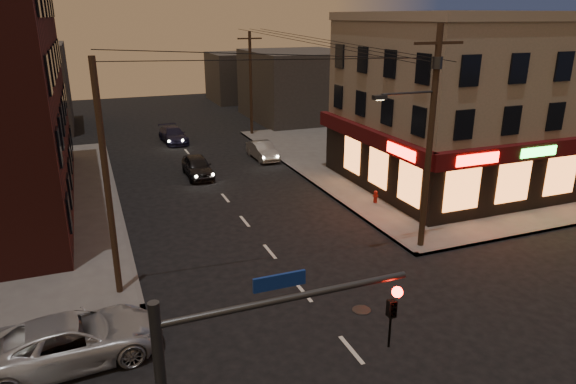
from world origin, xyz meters
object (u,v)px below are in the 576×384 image
sedan_mid (263,151)px  sedan_far (173,135)px  fire_hydrant (375,196)px  suv_cross (73,340)px  sedan_near (197,166)px

sedan_mid → sedan_far: 9.65m
sedan_mid → fire_hydrant: (2.80, -12.00, -0.12)m
sedan_mid → fire_hydrant: 12.32m
suv_cross → sedan_near: bearing=-27.9°
sedan_mid → sedan_far: bearing=122.6°
sedan_near → fire_hydrant: 12.56m
fire_hydrant → suv_cross: bearing=-151.3°
suv_cross → fire_hydrant: suv_cross is taller
sedan_mid → suv_cross: bearing=-124.4°
suv_cross → sedan_far: (8.00, 28.86, -0.11)m
suv_cross → sedan_near: suv_cross is taller
sedan_mid → sedan_far: sedan_mid is taller
suv_cross → sedan_mid: (13.44, 20.89, -0.10)m
suv_cross → sedan_mid: suv_cross is taller
suv_cross → fire_hydrant: 18.52m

